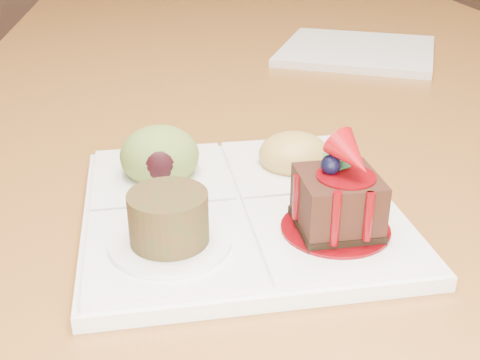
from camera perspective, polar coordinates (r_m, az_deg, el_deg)
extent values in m
cube|color=olive|center=(0.96, 5.68, 9.66)|extent=(1.00, 1.80, 0.04)
cylinder|color=olive|center=(1.87, -14.15, 5.07)|extent=(0.06, 0.06, 0.71)
cylinder|color=olive|center=(1.97, 12.29, 6.34)|extent=(0.06, 0.06, 0.71)
cube|color=white|center=(0.50, 0.00, -2.96)|extent=(0.26, 0.26, 0.01)
cube|color=white|center=(0.46, 8.98, -4.99)|extent=(0.12, 0.12, 0.01)
cube|color=white|center=(0.44, -6.62, -6.45)|extent=(0.12, 0.12, 0.01)
cube|color=white|center=(0.55, -7.51, 0.44)|extent=(0.12, 0.12, 0.01)
cube|color=white|center=(0.57, 5.11, 1.38)|extent=(0.12, 0.12, 0.01)
cylinder|color=#5C0308|center=(0.46, 9.02, -4.54)|extent=(0.08, 0.08, 0.00)
cube|color=black|center=(0.46, 9.04, -4.25)|extent=(0.06, 0.06, 0.01)
cube|color=black|center=(0.45, 9.24, -1.75)|extent=(0.06, 0.06, 0.04)
cylinder|color=#5C0308|center=(0.44, 9.42, 0.50)|extent=(0.04, 0.04, 0.00)
sphere|color=black|center=(0.44, 8.60, 1.46)|extent=(0.01, 0.01, 0.01)
cone|color=maroon|center=(0.43, 10.56, 2.25)|extent=(0.04, 0.05, 0.04)
cube|color=#11461C|center=(0.45, 9.41, 1.76)|extent=(0.01, 0.02, 0.01)
cube|color=#11461C|center=(0.45, 8.49, 1.82)|extent=(0.01, 0.02, 0.01)
cylinder|color=#5C0308|center=(0.42, 9.05, -3.66)|extent=(0.01, 0.01, 0.04)
cylinder|color=#5C0308|center=(0.43, 12.09, -3.42)|extent=(0.01, 0.01, 0.04)
cylinder|color=#5C0308|center=(0.45, 5.45, -1.65)|extent=(0.01, 0.01, 0.04)
cylinder|color=white|center=(0.44, -6.65, -5.90)|extent=(0.09, 0.09, 0.00)
cylinder|color=#4B2515|center=(0.43, -6.79, -3.55)|extent=(0.06, 0.06, 0.04)
cylinder|color=#421B0E|center=(0.42, -6.88, -2.05)|extent=(0.05, 0.05, 0.00)
ellipsoid|color=olive|center=(0.54, -7.62, 2.31)|extent=(0.07, 0.07, 0.05)
ellipsoid|color=black|center=(0.52, -7.59, 1.38)|extent=(0.04, 0.03, 0.03)
ellipsoid|color=#B98443|center=(0.56, 5.16, 2.40)|extent=(0.07, 0.07, 0.04)
cube|color=#BD480D|center=(0.57, 6.54, 3.19)|extent=(0.02, 0.02, 0.01)
cube|color=#57791A|center=(0.57, 4.44, 3.46)|extent=(0.02, 0.02, 0.02)
cube|color=#BD480D|center=(0.55, 3.95, 2.60)|extent=(0.02, 0.02, 0.01)
cube|color=#57791A|center=(0.55, 5.96, 2.15)|extent=(0.02, 0.02, 0.01)
cube|color=white|center=(1.04, 11.05, 11.94)|extent=(0.32, 0.32, 0.01)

